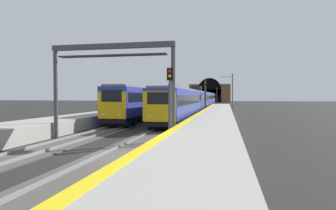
{
  "coord_description": "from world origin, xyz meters",
  "views": [
    {
      "loc": [
        -13.32,
        -5.2,
        2.97
      ],
      "look_at": [
        14.34,
        0.46,
        2.08
      ],
      "focal_mm": 30.68,
      "sensor_mm": 36.0,
      "label": 1
    }
  ],
  "objects_px": {
    "railway_signal_far": "(217,94)",
    "overhead_signal_gantry": "(112,67)",
    "train_main_approaching": "(201,100)",
    "railway_signal_near": "(170,99)",
    "train_adjacent_platform": "(174,99)",
    "catenary_mast_near": "(232,92)",
    "railway_signal_mid": "(205,94)"
  },
  "relations": [
    {
      "from": "railway_signal_near",
      "to": "overhead_signal_gantry",
      "type": "height_order",
      "value": "overhead_signal_gantry"
    },
    {
      "from": "train_adjacent_platform",
      "to": "catenary_mast_near",
      "type": "height_order",
      "value": "catenary_mast_near"
    },
    {
      "from": "train_adjacent_platform",
      "to": "train_main_approaching",
      "type": "bearing_deg",
      "value": 134.62
    },
    {
      "from": "railway_signal_far",
      "to": "railway_signal_mid",
      "type": "bearing_deg",
      "value": 0.0
    },
    {
      "from": "train_main_approaching",
      "to": "catenary_mast_near",
      "type": "distance_m",
      "value": 7.21
    },
    {
      "from": "train_main_approaching",
      "to": "railway_signal_near",
      "type": "xyz_separation_m",
      "value": [
        -42.37,
        -1.83,
        0.58
      ]
    },
    {
      "from": "train_main_approaching",
      "to": "train_adjacent_platform",
      "type": "height_order",
      "value": "train_adjacent_platform"
    },
    {
      "from": "train_adjacent_platform",
      "to": "railway_signal_near",
      "type": "distance_m",
      "value": 38.23
    },
    {
      "from": "railway_signal_far",
      "to": "overhead_signal_gantry",
      "type": "distance_m",
      "value": 84.04
    },
    {
      "from": "catenary_mast_near",
      "to": "train_adjacent_platform",
      "type": "bearing_deg",
      "value": 97.68
    },
    {
      "from": "train_main_approaching",
      "to": "catenary_mast_near",
      "type": "xyz_separation_m",
      "value": [
        -3.23,
        -6.25,
        1.56
      ]
    },
    {
      "from": "train_main_approaching",
      "to": "catenary_mast_near",
      "type": "relative_size",
      "value": 10.43
    },
    {
      "from": "railway_signal_mid",
      "to": "catenary_mast_near",
      "type": "distance_m",
      "value": 10.62
    },
    {
      "from": "railway_signal_near",
      "to": "railway_signal_mid",
      "type": "height_order",
      "value": "railway_signal_mid"
    },
    {
      "from": "train_adjacent_platform",
      "to": "railway_signal_far",
      "type": "distance_m",
      "value": 47.71
    },
    {
      "from": "train_adjacent_platform",
      "to": "catenary_mast_near",
      "type": "bearing_deg",
      "value": 97.43
    },
    {
      "from": "train_adjacent_platform",
      "to": "railway_signal_near",
      "type": "xyz_separation_m",
      "value": [
        -37.66,
        -6.56,
        0.45
      ]
    },
    {
      "from": "railway_signal_mid",
      "to": "railway_signal_far",
      "type": "distance_m",
      "value": 55.4
    },
    {
      "from": "overhead_signal_gantry",
      "to": "train_adjacent_platform",
      "type": "bearing_deg",
      "value": 3.69
    },
    {
      "from": "train_main_approaching",
      "to": "overhead_signal_gantry",
      "type": "distance_m",
      "value": 41.57
    },
    {
      "from": "overhead_signal_gantry",
      "to": "catenary_mast_near",
      "type": "distance_m",
      "value": 39.15
    },
    {
      "from": "railway_signal_mid",
      "to": "overhead_signal_gantry",
      "type": "relative_size",
      "value": 0.64
    },
    {
      "from": "train_adjacent_platform",
      "to": "overhead_signal_gantry",
      "type": "bearing_deg",
      "value": 3.44
    },
    {
      "from": "catenary_mast_near",
      "to": "overhead_signal_gantry",
      "type": "bearing_deg",
      "value": 167.28
    },
    {
      "from": "railway_signal_near",
      "to": "railway_signal_far",
      "type": "xyz_separation_m",
      "value": [
        84.89,
        0.0,
        0.83
      ]
    },
    {
      "from": "railway_signal_near",
      "to": "railway_signal_mid",
      "type": "distance_m",
      "value": 29.5
    },
    {
      "from": "railway_signal_far",
      "to": "overhead_signal_gantry",
      "type": "bearing_deg",
      "value": -2.86
    },
    {
      "from": "train_main_approaching",
      "to": "railway_signal_near",
      "type": "relative_size",
      "value": 16.16
    },
    {
      "from": "railway_signal_near",
      "to": "railway_signal_far",
      "type": "bearing_deg",
      "value": -180.0
    },
    {
      "from": "railway_signal_mid",
      "to": "overhead_signal_gantry",
      "type": "xyz_separation_m",
      "value": [
        -28.53,
        4.19,
        1.69
      ]
    },
    {
      "from": "train_main_approaching",
      "to": "railway_signal_far",
      "type": "distance_m",
      "value": 42.58
    },
    {
      "from": "train_main_approaching",
      "to": "railway_signal_mid",
      "type": "bearing_deg",
      "value": 8.28
    }
  ]
}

